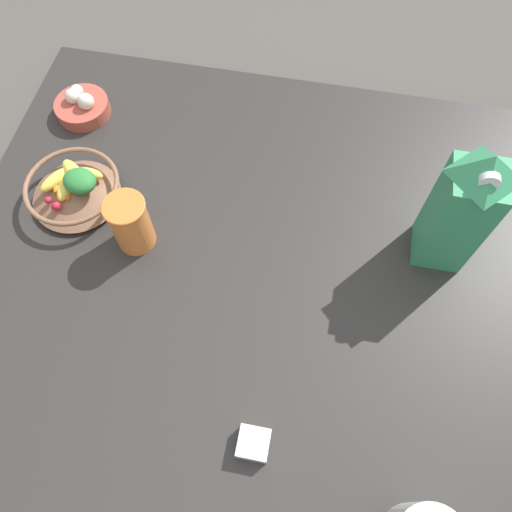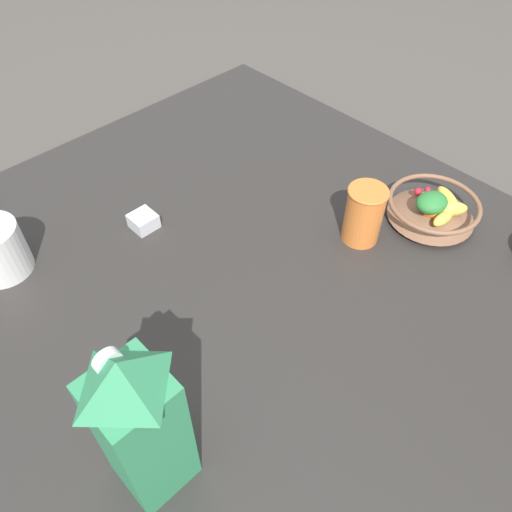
{
  "view_description": "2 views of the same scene",
  "coord_description": "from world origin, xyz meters",
  "px_view_note": "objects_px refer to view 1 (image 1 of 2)",
  "views": [
    {
      "loc": [
        0.06,
        -0.31,
        0.9
      ],
      "look_at": [
        -0.01,
        0.08,
        0.13
      ],
      "focal_mm": 35.0,
      "sensor_mm": 36.0,
      "label": 1
    },
    {
      "loc": [
        0.4,
        0.49,
        0.76
      ],
      "look_at": [
        -0.01,
        0.07,
        0.14
      ],
      "focal_mm": 35.0,
      "sensor_mm": 36.0,
      "label": 2
    }
  ],
  "objects_px": {
    "drinking_cup": "(130,223)",
    "spice_jar": "(254,444)",
    "milk_carton": "(461,209)",
    "fruit_bowl": "(74,188)",
    "garlic_bowl": "(82,106)"
  },
  "relations": [
    {
      "from": "drinking_cup",
      "to": "spice_jar",
      "type": "relative_size",
      "value": 2.45
    },
    {
      "from": "milk_carton",
      "to": "spice_jar",
      "type": "bearing_deg",
      "value": -123.4
    },
    {
      "from": "fruit_bowl",
      "to": "drinking_cup",
      "type": "relative_size",
      "value": 1.54
    },
    {
      "from": "fruit_bowl",
      "to": "drinking_cup",
      "type": "xyz_separation_m",
      "value": [
        0.15,
        -0.07,
        0.03
      ]
    },
    {
      "from": "fruit_bowl",
      "to": "spice_jar",
      "type": "bearing_deg",
      "value": -42.11
    },
    {
      "from": "fruit_bowl",
      "to": "drinking_cup",
      "type": "distance_m",
      "value": 0.17
    },
    {
      "from": "garlic_bowl",
      "to": "milk_carton",
      "type": "bearing_deg",
      "value": -14.51
    },
    {
      "from": "garlic_bowl",
      "to": "drinking_cup",
      "type": "bearing_deg",
      "value": -53.84
    },
    {
      "from": "fruit_bowl",
      "to": "garlic_bowl",
      "type": "bearing_deg",
      "value": 106.95
    },
    {
      "from": "fruit_bowl",
      "to": "milk_carton",
      "type": "bearing_deg",
      "value": 1.41
    },
    {
      "from": "milk_carton",
      "to": "spice_jar",
      "type": "xyz_separation_m",
      "value": [
        -0.28,
        -0.42,
        -0.13
      ]
    },
    {
      "from": "milk_carton",
      "to": "spice_jar",
      "type": "height_order",
      "value": "milk_carton"
    },
    {
      "from": "drinking_cup",
      "to": "milk_carton",
      "type": "bearing_deg",
      "value": 8.91
    },
    {
      "from": "milk_carton",
      "to": "spice_jar",
      "type": "relative_size",
      "value": 5.69
    },
    {
      "from": "drinking_cup",
      "to": "fruit_bowl",
      "type": "bearing_deg",
      "value": 153.9
    }
  ]
}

